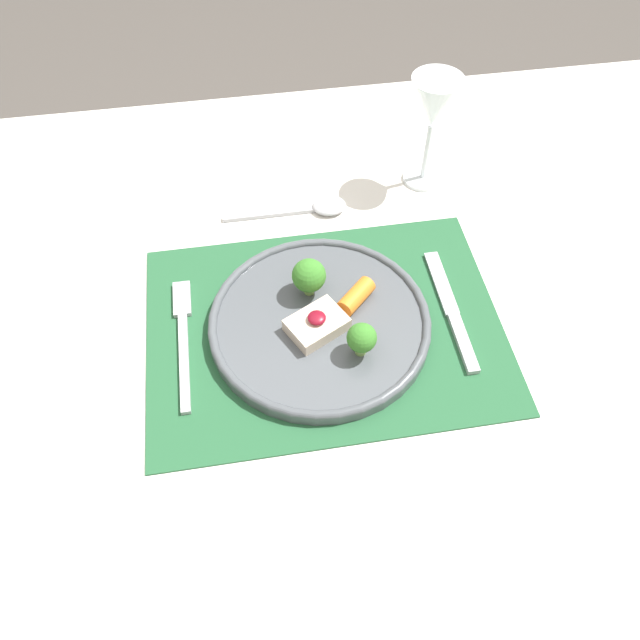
{
  "coord_description": "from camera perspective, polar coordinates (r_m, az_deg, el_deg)",
  "views": [
    {
      "loc": [
        -0.09,
        -0.49,
        1.42
      ],
      "look_at": [
        -0.01,
        -0.0,
        0.76
      ],
      "focal_mm": 35.0,
      "sensor_mm": 36.0,
      "label": 1
    }
  ],
  "objects": [
    {
      "name": "dinner_plate",
      "position": [
        0.83,
        0.07,
        -0.19
      ],
      "size": [
        0.3,
        0.3,
        0.07
      ],
      "color": "#4C5156",
      "rests_on": "placemat"
    },
    {
      "name": "placemat",
      "position": [
        0.84,
        0.43,
        -0.67
      ],
      "size": [
        0.48,
        0.35,
        0.0
      ],
      "primitive_type": "cube",
      "color": "#235633",
      "rests_on": "dining_table"
    },
    {
      "name": "wine_glass_near",
      "position": [
        0.99,
        10.36,
        18.56
      ],
      "size": [
        0.08,
        0.08,
        0.18
      ],
      "color": "white",
      "rests_on": "dining_table"
    },
    {
      "name": "fork",
      "position": [
        0.85,
        -12.4,
        -1.18
      ],
      "size": [
        0.02,
        0.21,
        0.01
      ],
      "rotation": [
        0.0,
        0.0,
        0.03
      ],
      "color": "#B2B2B7",
      "rests_on": "placemat"
    },
    {
      "name": "knife",
      "position": [
        0.87,
        12.13,
        0.27
      ],
      "size": [
        0.02,
        0.21,
        0.01
      ],
      "rotation": [
        0.0,
        0.0,
        0.04
      ],
      "color": "#B2B2B7",
      "rests_on": "placemat"
    },
    {
      "name": "ground_plane",
      "position": [
        1.51,
        0.25,
        -17.66
      ],
      "size": [
        8.0,
        8.0,
        0.0
      ],
      "primitive_type": "plane",
      "color": "#4C4742"
    },
    {
      "name": "spoon",
      "position": [
        0.99,
        -0.37,
        10.26
      ],
      "size": [
        0.19,
        0.04,
        0.02
      ],
      "rotation": [
        0.0,
        0.0,
        0.07
      ],
      "color": "#B2B2B7",
      "rests_on": "dining_table"
    },
    {
      "name": "dining_table",
      "position": [
        0.91,
        0.4,
        -3.56
      ],
      "size": [
        1.56,
        1.11,
        0.74
      ],
      "color": "white",
      "rests_on": "ground_plane"
    }
  ]
}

